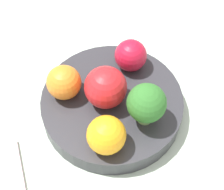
# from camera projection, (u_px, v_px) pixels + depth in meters

# --- Properties ---
(ground_plane) EXTENTS (6.00, 6.00, 0.00)m
(ground_plane) POSITION_uv_depth(u_px,v_px,m) (112.00, 118.00, 0.56)
(ground_plane) COLOR gray
(table_surface) EXTENTS (1.20, 1.20, 0.02)m
(table_surface) POSITION_uv_depth(u_px,v_px,m) (112.00, 115.00, 0.55)
(table_surface) COLOR #B2C6B2
(table_surface) RESTS_ON ground_plane
(bowl) EXTENTS (0.20, 0.20, 0.03)m
(bowl) POSITION_uv_depth(u_px,v_px,m) (112.00, 105.00, 0.53)
(bowl) COLOR #2D2D33
(bowl) RESTS_ON table_surface
(broccoli) EXTENTS (0.05, 0.05, 0.06)m
(broccoli) POSITION_uv_depth(u_px,v_px,m) (146.00, 104.00, 0.47)
(broccoli) COLOR #8CB76B
(broccoli) RESTS_ON bowl
(apple_red) EXTENTS (0.06, 0.06, 0.06)m
(apple_red) POSITION_uv_depth(u_px,v_px,m) (105.00, 86.00, 0.49)
(apple_red) COLOR red
(apple_red) RESTS_ON bowl
(apple_green) EXTENTS (0.05, 0.05, 0.05)m
(apple_green) POSITION_uv_depth(u_px,v_px,m) (131.00, 55.00, 0.53)
(apple_green) COLOR #B7142D
(apple_green) RESTS_ON bowl
(orange_front) EXTENTS (0.05, 0.05, 0.05)m
(orange_front) POSITION_uv_depth(u_px,v_px,m) (64.00, 82.00, 0.50)
(orange_front) COLOR orange
(orange_front) RESTS_ON bowl
(orange_back) EXTENTS (0.05, 0.05, 0.05)m
(orange_back) POSITION_uv_depth(u_px,v_px,m) (106.00, 135.00, 0.45)
(orange_back) COLOR orange
(orange_back) RESTS_ON bowl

